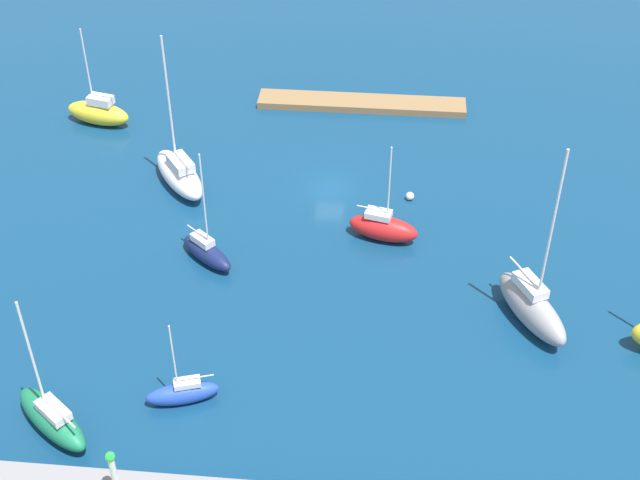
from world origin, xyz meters
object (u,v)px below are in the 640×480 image
Objects in this scene: sailboat_white_west_end at (179,173)px; mooring_buoy_white at (410,196)px; sailboat_blue_along_channel at (183,393)px; pier_dock at (362,103)px; sailboat_yellow_by_breakwater at (98,112)px; sailboat_gray_near_pier at (532,306)px; sailboat_green_mid_basin at (52,418)px; sailboat_navy_off_beacon at (207,252)px; harbor_beacon at (114,472)px; sailboat_red_inner_mooring at (383,227)px.

sailboat_white_west_end is 19.62m from mooring_buoy_white.
pier_dock is at bearing -120.52° from sailboat_blue_along_channel.
sailboat_yellow_by_breakwater is 31.13m from mooring_buoy_white.
sailboat_yellow_by_breakwater is (15.40, -33.45, 0.44)m from sailboat_blue_along_channel.
pier_dock is 1.48× the size of sailboat_white_west_end.
sailboat_gray_near_pier is at bearing 161.23° from sailboat_yellow_by_breakwater.
sailboat_green_mid_basin is 14.75× the size of mooring_buoy_white.
mooring_buoy_white is (-14.14, -23.64, -0.44)m from sailboat_blue_along_channel.
sailboat_white_west_end is 0.94× the size of sailboat_gray_near_pier.
harbor_beacon is at bearing -51.05° from sailboat_navy_off_beacon.
pier_dock is at bearing 176.67° from sailboat_gray_near_pier.
sailboat_blue_along_channel is at bearing -110.19° from sailboat_red_inner_mooring.
sailboat_green_mid_basin reaches higher than sailboat_blue_along_channel.
sailboat_red_inner_mooring is (-13.27, -4.02, 0.21)m from sailboat_navy_off_beacon.
sailboat_yellow_by_breakwater is (13.62, -41.65, -2.12)m from harbor_beacon.
sailboat_blue_along_channel is 36.83m from sailboat_yellow_by_breakwater.
sailboat_blue_along_channel is 0.70× the size of sailboat_yellow_by_breakwater.
harbor_beacon is 0.44× the size of sailboat_red_inner_mooring.
harbor_beacon reaches higher than pier_dock.
sailboat_navy_off_beacon is at bearing -149.66° from sailboat_red_inner_mooring.
sailboat_white_west_end is at bearing 46.08° from pier_dock.
sailboat_green_mid_basin is at bearing 51.05° from mooring_buoy_white.
sailboat_white_west_end is 24.42m from sailboat_blue_along_channel.
sailboat_red_inner_mooring is 5.97m from mooring_buoy_white.
sailboat_red_inner_mooring reaches higher than mooring_buoy_white.
sailboat_navy_off_beacon is at bearing 139.58° from sailboat_yellow_by_breakwater.
sailboat_white_west_end is at bearing 153.95° from sailboat_navy_off_beacon.
harbor_beacon is 7.98m from sailboat_green_mid_basin.
sailboat_navy_off_beacon is (-4.24, 9.72, -0.42)m from sailboat_white_west_end.
sailboat_green_mid_basin is (1.97, 26.83, -0.23)m from sailboat_white_west_end.
sailboat_gray_near_pier reaches higher than sailboat_navy_off_beacon.
sailboat_navy_off_beacon reaches higher than mooring_buoy_white.
sailboat_white_west_end is at bearing -83.44° from harbor_beacon.
sailboat_green_mid_basin is at bearing 140.41° from sailboat_white_west_end.
sailboat_red_inner_mooring is at bearing 164.16° from sailboat_yellow_by_breakwater.
harbor_beacon is 0.26× the size of sailboat_gray_near_pier.
harbor_beacon is at bearing 63.44° from mooring_buoy_white.
harbor_beacon is 43.87m from sailboat_yellow_by_breakwater.
sailboat_gray_near_pier is at bearing -174.45° from sailboat_blue_along_channel.
sailboat_gray_near_pier is (-24.46, -17.72, -1.91)m from harbor_beacon.
sailboat_red_inner_mooring is (10.64, -8.58, -0.34)m from sailboat_gray_near_pier.
sailboat_yellow_by_breakwater reaches higher than harbor_beacon.
sailboat_navy_off_beacon is 1.15× the size of sailboat_red_inner_mooring.
sailboat_navy_off_beacon reaches higher than harbor_beacon.
sailboat_white_west_end is 1.40× the size of sailboat_navy_off_beacon.
sailboat_navy_off_beacon is at bearing -91.44° from harbor_beacon.
sailboat_white_west_end is 1.60× the size of sailboat_red_inner_mooring.
sailboat_white_west_end reaches higher than sailboat_navy_off_beacon.
pier_dock is 45.27m from sailboat_green_mid_basin.
harbor_beacon is at bearing 76.89° from pier_dock.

